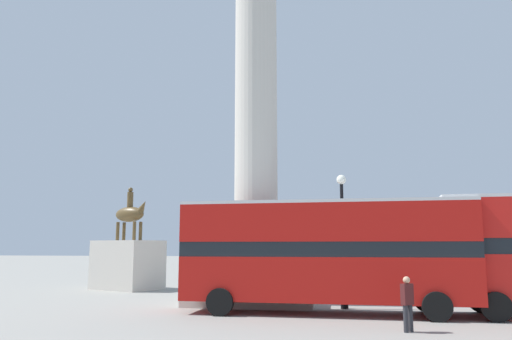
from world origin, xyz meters
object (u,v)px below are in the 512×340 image
Objects in this scene: monument_column at (256,147)px; street_lamp at (343,234)px; equestrian_statue at (128,261)px; bus_a at (325,251)px; pedestrian_near_lamp at (407,301)px.

street_lamp is (3.97, -1.81, -4.16)m from monument_column.
monument_column is 3.62× the size of street_lamp.
monument_column is at bearing -8.87° from equestrian_statue.
monument_column is 6.82m from bus_a.
equestrian_statue reaches higher than street_lamp.
bus_a is at bearing 79.03° from pedestrian_near_lamp.
equestrian_statue is (-8.67, 5.35, -5.50)m from monument_column.
street_lamp is (0.67, 1.70, 0.66)m from bus_a.
monument_column is 11.12m from pedestrian_near_lamp.
equestrian_statue reaches higher than pedestrian_near_lamp.
pedestrian_near_lamp is (14.50, -12.44, -0.77)m from equestrian_statue.
pedestrian_near_lamp is (2.54, -3.58, -1.44)m from bus_a.
bus_a is at bearing -111.48° from street_lamp.
bus_a reaches higher than pedestrian_near_lamp.
monument_column reaches higher than street_lamp.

